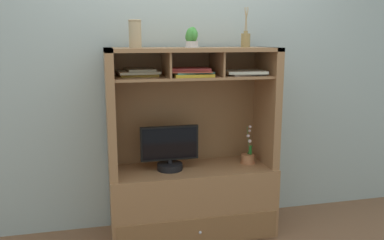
{
  "coord_description": "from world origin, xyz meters",
  "views": [
    {
      "loc": [
        -0.71,
        -3.01,
        1.59
      ],
      "look_at": [
        0.0,
        0.0,
        0.96
      ],
      "focal_mm": 37.17,
      "sensor_mm": 36.0,
      "label": 1
    }
  ],
  "objects_px": {
    "magazine_stack_right": "(191,72)",
    "potted_orchid": "(248,157)",
    "magazine_stack_left": "(244,72)",
    "magazine_stack_centre": "(139,72)",
    "potted_succulent": "(192,37)",
    "media_console": "(192,178)",
    "ceramic_vase": "(135,34)",
    "diffuser_bottle": "(246,40)",
    "tv_monitor": "(170,151)"
  },
  "relations": [
    {
      "from": "magazine_stack_right",
      "to": "diffuser_bottle",
      "type": "height_order",
      "value": "diffuser_bottle"
    },
    {
      "from": "magazine_stack_right",
      "to": "potted_succulent",
      "type": "distance_m",
      "value": 0.27
    },
    {
      "from": "magazine_stack_left",
      "to": "magazine_stack_centre",
      "type": "xyz_separation_m",
      "value": [
        -0.83,
        0.09,
        0.01
      ]
    },
    {
      "from": "media_console",
      "to": "magazine_stack_right",
      "type": "height_order",
      "value": "media_console"
    },
    {
      "from": "tv_monitor",
      "to": "potted_succulent",
      "type": "relative_size",
      "value": 2.96
    },
    {
      "from": "magazine_stack_centre",
      "to": "ceramic_vase",
      "type": "height_order",
      "value": "ceramic_vase"
    },
    {
      "from": "magazine_stack_centre",
      "to": "potted_succulent",
      "type": "height_order",
      "value": "potted_succulent"
    },
    {
      "from": "media_console",
      "to": "tv_monitor",
      "type": "height_order",
      "value": "media_console"
    },
    {
      "from": "tv_monitor",
      "to": "magazine_stack_right",
      "type": "xyz_separation_m",
      "value": [
        0.17,
        -0.02,
        0.62
      ]
    },
    {
      "from": "potted_orchid",
      "to": "magazine_stack_centre",
      "type": "relative_size",
      "value": 1.01
    },
    {
      "from": "tv_monitor",
      "to": "potted_orchid",
      "type": "height_order",
      "value": "tv_monitor"
    },
    {
      "from": "diffuser_bottle",
      "to": "potted_succulent",
      "type": "height_order",
      "value": "diffuser_bottle"
    },
    {
      "from": "ceramic_vase",
      "to": "magazine_stack_centre",
      "type": "bearing_deg",
      "value": 68.65
    },
    {
      "from": "magazine_stack_left",
      "to": "ceramic_vase",
      "type": "relative_size",
      "value": 1.66
    },
    {
      "from": "media_console",
      "to": "magazine_stack_centre",
      "type": "distance_m",
      "value": 0.96
    },
    {
      "from": "magazine_stack_left",
      "to": "ceramic_vase",
      "type": "height_order",
      "value": "ceramic_vase"
    },
    {
      "from": "magazine_stack_centre",
      "to": "magazine_stack_right",
      "type": "relative_size",
      "value": 0.96
    },
    {
      "from": "media_console",
      "to": "magazine_stack_centre",
      "type": "height_order",
      "value": "media_console"
    },
    {
      "from": "diffuser_bottle",
      "to": "ceramic_vase",
      "type": "height_order",
      "value": "diffuser_bottle"
    },
    {
      "from": "tv_monitor",
      "to": "magazine_stack_left",
      "type": "bearing_deg",
      "value": -0.04
    },
    {
      "from": "diffuser_bottle",
      "to": "ceramic_vase",
      "type": "bearing_deg",
      "value": 178.86
    },
    {
      "from": "magazine_stack_left",
      "to": "magazine_stack_right",
      "type": "height_order",
      "value": "magazine_stack_right"
    },
    {
      "from": "magazine_stack_centre",
      "to": "potted_succulent",
      "type": "distance_m",
      "value": 0.49
    },
    {
      "from": "magazine_stack_right",
      "to": "potted_succulent",
      "type": "xyz_separation_m",
      "value": [
        0.02,
        0.03,
        0.26
      ]
    },
    {
      "from": "media_console",
      "to": "magazine_stack_left",
      "type": "height_order",
      "value": "media_console"
    },
    {
      "from": "media_console",
      "to": "diffuser_bottle",
      "type": "bearing_deg",
      "value": -2.47
    },
    {
      "from": "potted_orchid",
      "to": "media_console",
      "type": "bearing_deg",
      "value": 178.62
    },
    {
      "from": "magazine_stack_left",
      "to": "magazine_stack_right",
      "type": "relative_size",
      "value": 1.0
    },
    {
      "from": "potted_succulent",
      "to": "ceramic_vase",
      "type": "bearing_deg",
      "value": 178.59
    },
    {
      "from": "magazine_stack_left",
      "to": "ceramic_vase",
      "type": "bearing_deg",
      "value": 178.13
    },
    {
      "from": "tv_monitor",
      "to": "potted_orchid",
      "type": "distance_m",
      "value": 0.68
    },
    {
      "from": "magazine_stack_centre",
      "to": "diffuser_bottle",
      "type": "relative_size",
      "value": 1.06
    },
    {
      "from": "magazine_stack_centre",
      "to": "ceramic_vase",
      "type": "relative_size",
      "value": 1.59
    },
    {
      "from": "magazine_stack_centre",
      "to": "tv_monitor",
      "type": "bearing_deg",
      "value": -22.42
    },
    {
      "from": "potted_succulent",
      "to": "potted_orchid",
      "type": "bearing_deg",
      "value": 0.05
    },
    {
      "from": "magazine_stack_right",
      "to": "potted_orchid",
      "type": "bearing_deg",
      "value": 3.71
    },
    {
      "from": "diffuser_bottle",
      "to": "potted_succulent",
      "type": "xyz_separation_m",
      "value": [
        -0.43,
        0.01,
        0.02
      ]
    },
    {
      "from": "magazine_stack_left",
      "to": "tv_monitor",
      "type": "bearing_deg",
      "value": 179.96
    },
    {
      "from": "media_console",
      "to": "diffuser_bottle",
      "type": "relative_size",
      "value": 5.0
    },
    {
      "from": "potted_orchid",
      "to": "diffuser_bottle",
      "type": "height_order",
      "value": "diffuser_bottle"
    },
    {
      "from": "magazine_stack_left",
      "to": "magazine_stack_centre",
      "type": "relative_size",
      "value": 1.04
    },
    {
      "from": "magazine_stack_centre",
      "to": "potted_succulent",
      "type": "xyz_separation_m",
      "value": [
        0.41,
        -0.07,
        0.26
      ]
    },
    {
      "from": "media_console",
      "to": "ceramic_vase",
      "type": "bearing_deg",
      "value": -179.81
    },
    {
      "from": "tv_monitor",
      "to": "magazine_stack_right",
      "type": "bearing_deg",
      "value": -5.19
    },
    {
      "from": "diffuser_bottle",
      "to": "media_console",
      "type": "bearing_deg",
      "value": 177.53
    },
    {
      "from": "magazine_stack_right",
      "to": "tv_monitor",
      "type": "bearing_deg",
      "value": 174.81
    },
    {
      "from": "potted_orchid",
      "to": "potted_succulent",
      "type": "height_order",
      "value": "potted_succulent"
    },
    {
      "from": "tv_monitor",
      "to": "potted_succulent",
      "type": "xyz_separation_m",
      "value": [
        0.19,
        0.02,
        0.88
      ]
    },
    {
      "from": "potted_orchid",
      "to": "potted_succulent",
      "type": "relative_size",
      "value": 2.11
    },
    {
      "from": "tv_monitor",
      "to": "magazine_stack_right",
      "type": "height_order",
      "value": "magazine_stack_right"
    }
  ]
}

